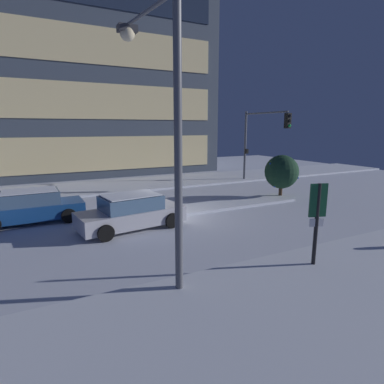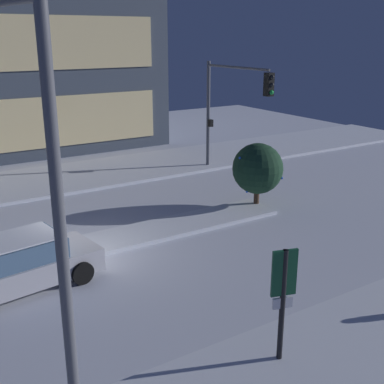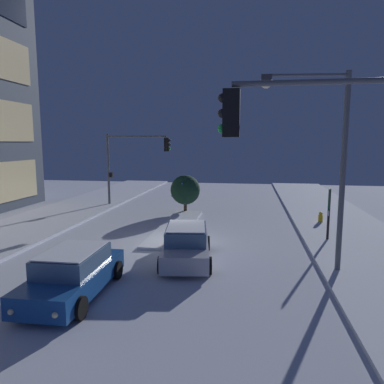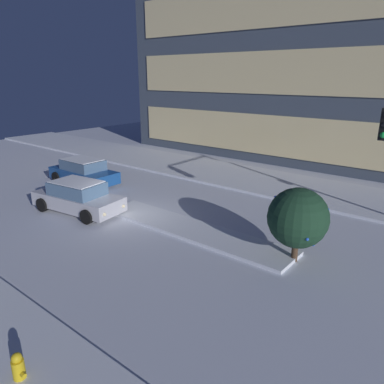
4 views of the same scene
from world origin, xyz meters
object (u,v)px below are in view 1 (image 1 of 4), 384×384
at_px(car_near, 131,212).
at_px(car_far, 31,207).
at_px(decorated_tree_median, 282,172).
at_px(street_lamp_arched, 160,105).
at_px(traffic_light_corner_far_right, 262,133).
at_px(parking_info_sign, 317,215).

xyz_separation_m(car_near, car_far, (-3.83, 3.00, 0.00)).
bearing_deg(decorated_tree_median, street_lamp_arched, -147.08).
height_order(car_far, traffic_light_corner_far_right, traffic_light_corner_far_right).
bearing_deg(decorated_tree_median, traffic_light_corner_far_right, 66.60).
xyz_separation_m(car_near, decorated_tree_median, (10.00, 1.85, 0.90)).
relative_size(car_far, traffic_light_corner_far_right, 0.84).
relative_size(car_near, car_far, 1.02).
bearing_deg(street_lamp_arched, parking_info_sign, -114.21).
distance_m(parking_info_sign, decorated_tree_median, 10.27).
bearing_deg(car_far, parking_info_sign, 128.22).
distance_m(car_far, street_lamp_arched, 9.56).
relative_size(parking_info_sign, decorated_tree_median, 1.01).
height_order(street_lamp_arched, parking_info_sign, street_lamp_arched).
xyz_separation_m(parking_info_sign, decorated_tree_median, (6.13, 8.24, -0.09)).
height_order(car_near, car_far, same).
bearing_deg(traffic_light_corner_far_right, street_lamp_arched, -48.02).
bearing_deg(car_far, street_lamp_arched, 111.28).
bearing_deg(parking_info_sign, traffic_light_corner_far_right, -16.19).
bearing_deg(street_lamp_arched, car_near, -12.59).
bearing_deg(parking_info_sign, car_far, 55.67).
relative_size(traffic_light_corner_far_right, street_lamp_arched, 0.75).
bearing_deg(car_near, street_lamp_arched, -104.02).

